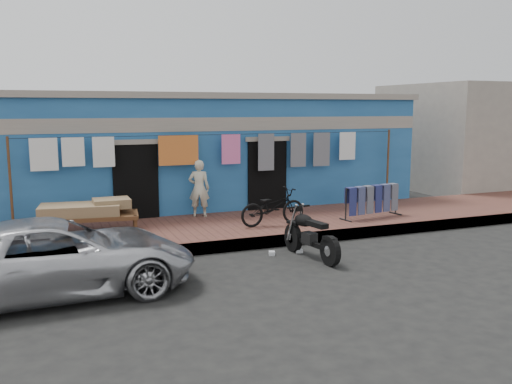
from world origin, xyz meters
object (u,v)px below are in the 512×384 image
object	(u,v)px
seated_person	(199,188)
charpoy	(91,217)
car	(56,256)
bicycle	(273,203)
jeans_rack	(372,201)
motorcycle	(311,234)

from	to	relation	value
seated_person	charpoy	world-z (taller)	seated_person
car	bicycle	distance (m)	5.42
charpoy	bicycle	bearing A→B (deg)	-9.33
bicycle	charpoy	world-z (taller)	bicycle
car	bicycle	world-z (taller)	bicycle
jeans_rack	bicycle	bearing A→B (deg)	178.01
motorcycle	car	bearing A→B (deg)	175.10
jeans_rack	charpoy	bearing A→B (deg)	173.56
motorcycle	charpoy	distance (m)	4.82
bicycle	jeans_rack	world-z (taller)	bicycle
car	jeans_rack	world-z (taller)	car
car	seated_person	xyz separation A→B (m)	(3.49, 4.05, 0.34)
bicycle	motorcycle	bearing A→B (deg)	172.89
charpoy	jeans_rack	bearing A→B (deg)	-6.44
seated_person	car	bearing A→B (deg)	69.21
car	seated_person	bearing A→B (deg)	-43.53
jeans_rack	car	bearing A→B (deg)	-162.45
motorcycle	bicycle	bearing A→B (deg)	78.61
car	charpoy	distance (m)	3.22
car	motorcycle	world-z (taller)	car
seated_person	jeans_rack	world-z (taller)	seated_person
car	jeans_rack	bearing A→B (deg)	-75.18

